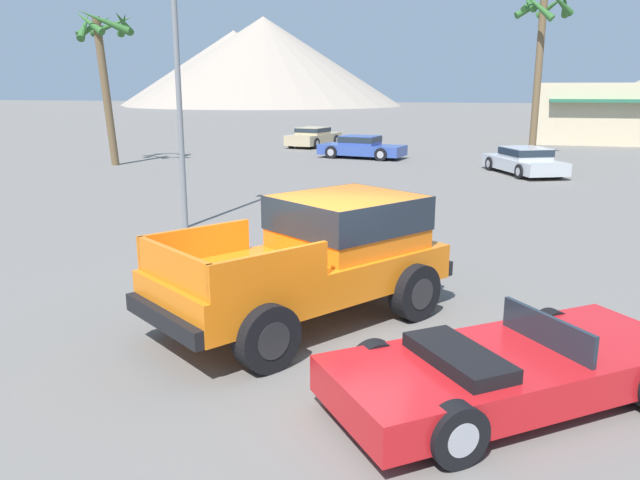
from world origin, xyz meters
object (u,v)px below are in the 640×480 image
Objects in this scene: parked_car_silver at (524,160)px; palm_tree_short at (542,34)px; palm_tree_tall at (105,47)px; street_lamp_post at (177,51)px; parked_car_blue at (361,147)px; parked_car_tan at (314,137)px; red_convertible_car at (510,369)px; orange_pickup_truck at (322,251)px.

palm_tree_short is at bearing 58.54° from parked_car_silver.
parked_car_silver is at bearing 5.13° from palm_tree_tall.
palm_tree_tall is (-9.61, 11.61, 0.93)m from street_lamp_post.
street_lamp_post is at bearing -149.34° from parked_car_silver.
parked_car_blue is 0.66× the size of palm_tree_tall.
palm_tree_short reaches higher than parked_car_blue.
palm_tree_short is (8.63, 1.85, 5.59)m from parked_car_blue.
street_lamp_post is at bearing -116.67° from palm_tree_short.
parked_car_silver is 1.03× the size of parked_car_blue.
palm_tree_tall is at bearing -106.93° from parked_car_tan.
parked_car_silver is (1.15, 20.85, 0.19)m from red_convertible_car.
red_convertible_car is at bearing -93.92° from palm_tree_short.
parked_car_tan is at bearing 162.62° from palm_tree_short.
parked_car_blue is (-6.77, 25.24, 0.20)m from red_convertible_car.
parked_car_silver is at bearing -96.51° from palm_tree_short.
orange_pickup_truck is at bearing -100.59° from palm_tree_short.
parked_car_blue is (-7.91, 4.39, 0.01)m from parked_car_silver.
parked_car_blue is at bearing 29.36° from palm_tree_tall.
palm_tree_tall reaches higher than parked_car_silver.
street_lamp_post is at bearing -171.96° from red_convertible_car.
street_lamp_post reaches higher than parked_car_silver.
red_convertible_car is at bearing -58.66° from parked_car_tan.
parked_car_silver is (3.96, 18.75, -0.50)m from orange_pickup_truck.
parked_car_blue is 0.63× the size of street_lamp_post.
parked_car_silver is at bearing 55.61° from street_lamp_post.
parked_car_silver is 1.01× the size of parked_car_tan.
parked_car_blue is 0.99× the size of parked_car_tan.
orange_pickup_truck is 0.72× the size of palm_tree_tall.
parked_car_silver is 8.42m from palm_tree_short.
parked_car_blue is 0.56× the size of palm_tree_short.
parked_car_tan is (-10.99, 31.12, 0.22)m from red_convertible_car.
orange_pickup_truck is 23.48m from parked_car_blue.
palm_tree_tall is 0.85× the size of palm_tree_short.
street_lamp_post reaches higher than parked_car_blue.
parked_car_silver is 0.68× the size of palm_tree_tall.
street_lamp_post is at bearing 167.93° from orange_pickup_truck.
orange_pickup_truck is 30.14m from parked_car_tan.
red_convertible_car is 0.94× the size of parked_car_tan.
parked_car_blue reaches higher than red_convertible_car.
parked_car_silver is at bearing 112.73° from orange_pickup_truck.
palm_tree_tall is (-6.57, -11.94, 4.77)m from parked_car_tan.
palm_tree_short is at bearing 22.19° from palm_tree_tall.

